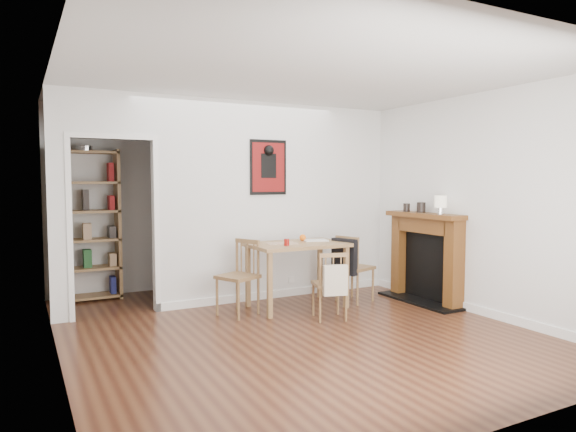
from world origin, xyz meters
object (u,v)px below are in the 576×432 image
fireplace (426,254)px  red_glass (287,242)px  mantel_lamp (441,203)px  ceramic_jar_a (421,207)px  orange_fruit (303,238)px  dining_table (297,251)px  bookshelf (86,226)px  chair_right (354,267)px  chair_front (330,285)px  notebook (315,240)px  ceramic_jar_b (407,208)px  chair_left (238,278)px

fireplace → red_glass: bearing=169.6°
red_glass → mantel_lamp: mantel_lamp is taller
mantel_lamp → ceramic_jar_a: bearing=81.9°
ceramic_jar_a → orange_fruit: bearing=157.9°
dining_table → bookshelf: bearing=144.0°
dining_table → red_glass: bearing=-143.7°
dining_table → fireplace: size_ratio=0.95×
chair_right → ceramic_jar_a: (0.82, -0.33, 0.78)m
orange_fruit → ceramic_jar_a: bearing=-22.1°
chair_front → bookshelf: bookshelf is taller
notebook → ceramic_jar_b: 1.35m
bookshelf → orange_fruit: size_ratio=23.69×
red_glass → mantel_lamp: (1.79, -0.66, 0.46)m
dining_table → ceramic_jar_a: 1.75m
chair_front → bookshelf: (-2.32, 2.29, 0.59)m
chair_right → bookshelf: bookshelf is taller
mantel_lamp → ceramic_jar_a: mantel_lamp is taller
chair_front → mantel_lamp: bearing=-7.0°
fireplace → ceramic_jar_a: bearing=106.8°
fireplace → notebook: fireplace is taller
chair_right → chair_front: (-0.73, -0.55, -0.06)m
red_glass → orange_fruit: (0.40, 0.33, 0.00)m
fireplace → mantel_lamp: (-0.08, -0.32, 0.69)m
chair_left → ceramic_jar_a: (2.41, -0.43, 0.78)m
dining_table → orange_fruit: size_ratio=14.08×
ceramic_jar_a → chair_front: bearing=-171.9°
chair_front → mantel_lamp: 1.76m
notebook → chair_right: bearing=-20.7°
dining_table → bookshelf: (-2.25, 1.64, 0.27)m
red_glass → ceramic_jar_b: bearing=-1.0°
bookshelf → fireplace: bearing=-28.9°
notebook → ceramic_jar_a: (1.30, -0.52, 0.41)m
dining_table → chair_front: dining_table is taller
bookshelf → orange_fruit: bearing=-31.4°
chair_right → orange_fruit: orange_fruit is taller
fireplace → ceramic_jar_b: ceramic_jar_b is taller
chair_front → orange_fruit: orange_fruit is taller
chair_right → ceramic_jar_a: ceramic_jar_a is taller
notebook → ceramic_jar_a: ceramic_jar_a is taller
orange_fruit → mantel_lamp: bearing=-35.4°
ceramic_jar_a → fireplace: bearing=-73.2°
chair_right → chair_front: 0.92m
chair_left → chair_right: chair_left is taller
chair_left → mantel_lamp: (2.35, -0.84, 0.86)m
chair_front → ceramic_jar_b: size_ratio=7.01×
orange_fruit → chair_front: bearing=-97.2°
chair_left → ceramic_jar_a: 2.57m
chair_right → ceramic_jar_b: ceramic_jar_b is taller
chair_left → chair_right: 1.59m
dining_table → mantel_lamp: bearing=-28.1°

